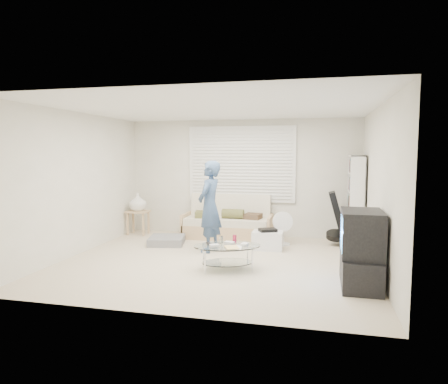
% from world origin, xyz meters
% --- Properties ---
extents(ground, '(5.00, 5.00, 0.00)m').
position_xyz_m(ground, '(0.00, 0.00, 0.00)').
color(ground, '#C5B199').
rests_on(ground, ground).
extents(room_shell, '(5.02, 4.52, 2.51)m').
position_xyz_m(room_shell, '(0.00, 0.48, 1.63)').
color(room_shell, beige).
rests_on(room_shell, ground).
extents(window_blinds, '(2.32, 0.08, 1.62)m').
position_xyz_m(window_blinds, '(0.00, 2.20, 1.55)').
color(window_blinds, silver).
rests_on(window_blinds, ground).
extents(futon_sofa, '(1.86, 0.75, 0.91)m').
position_xyz_m(futon_sofa, '(-0.22, 1.87, 0.30)').
color(futon_sofa, tan).
rests_on(futon_sofa, ground).
extents(grey_floor_pillow, '(0.78, 0.78, 0.15)m').
position_xyz_m(grey_floor_pillow, '(-1.26, 1.01, 0.07)').
color(grey_floor_pillow, slate).
rests_on(grey_floor_pillow, ground).
extents(side_table, '(0.46, 0.37, 0.91)m').
position_xyz_m(side_table, '(-2.22, 1.76, 0.68)').
color(side_table, tan).
rests_on(side_table, ground).
extents(bookshelf, '(0.28, 0.74, 1.75)m').
position_xyz_m(bookshelf, '(2.32, 1.70, 0.87)').
color(bookshelf, white).
rests_on(bookshelf, ground).
extents(guitar_case, '(0.43, 0.39, 1.03)m').
position_xyz_m(guitar_case, '(2.01, 1.66, 0.46)').
color(guitar_case, black).
rests_on(guitar_case, ground).
extents(floor_fan, '(0.41, 0.27, 0.66)m').
position_xyz_m(floor_fan, '(0.98, 1.48, 0.38)').
color(floor_fan, white).
rests_on(floor_fan, ground).
extents(storage_bin, '(0.56, 0.39, 0.39)m').
position_xyz_m(storage_bin, '(0.73, 1.04, 0.18)').
color(storage_bin, white).
rests_on(storage_bin, ground).
extents(tv_unit, '(0.53, 0.95, 1.03)m').
position_xyz_m(tv_unit, '(2.20, -0.74, 0.50)').
color(tv_unit, black).
rests_on(tv_unit, ground).
extents(coffee_table, '(1.18, 0.96, 0.50)m').
position_xyz_m(coffee_table, '(0.29, -0.40, 0.31)').
color(coffee_table, silver).
rests_on(coffee_table, ground).
extents(standing_person, '(0.48, 0.66, 1.65)m').
position_xyz_m(standing_person, '(-0.28, 0.65, 0.83)').
color(standing_person, '#384D71').
rests_on(standing_person, ground).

